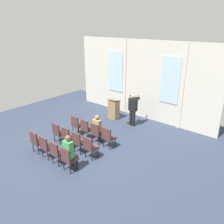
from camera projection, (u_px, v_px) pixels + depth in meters
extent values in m
plane|color=#2D384C|center=(71.00, 151.00, 9.33)|extent=(13.17, 13.17, 0.00)
cube|color=beige|center=(141.00, 80.00, 12.18)|extent=(8.53, 0.10, 4.16)
cube|color=silver|center=(116.00, 72.00, 13.07)|extent=(0.99, 0.04, 2.30)
cube|color=beige|center=(125.00, 77.00, 12.78)|extent=(0.20, 0.08, 4.16)
cube|color=silver|center=(170.00, 81.00, 11.03)|extent=(0.99, 0.04, 2.30)
cube|color=beige|center=(182.00, 87.00, 10.73)|extent=(0.20, 0.08, 4.16)
cylinder|color=black|center=(131.00, 118.00, 11.61)|extent=(0.14, 0.14, 0.82)
cylinder|color=black|center=(134.00, 119.00, 11.50)|extent=(0.14, 0.14, 0.82)
cube|color=black|center=(133.00, 105.00, 11.29)|extent=(0.42, 0.22, 0.62)
cube|color=navy|center=(134.00, 103.00, 11.35)|extent=(0.06, 0.01, 0.37)
sphere|color=tan|center=(133.00, 96.00, 11.14)|extent=(0.21, 0.21, 0.21)
cylinder|color=black|center=(130.00, 102.00, 11.46)|extent=(0.09, 0.28, 0.45)
cylinder|color=black|center=(137.00, 99.00, 11.19)|extent=(0.15, 0.36, 0.15)
cylinder|color=black|center=(138.00, 98.00, 11.31)|extent=(0.11, 0.34, 0.15)
sphere|color=tan|center=(139.00, 95.00, 11.55)|extent=(0.10, 0.10, 0.10)
cylinder|color=black|center=(129.00, 123.00, 11.96)|extent=(0.28, 0.28, 0.03)
cylinder|color=black|center=(130.00, 110.00, 11.69)|extent=(0.02, 0.02, 1.45)
sphere|color=#262626|center=(130.00, 96.00, 11.41)|extent=(0.07, 0.07, 0.07)
cube|color=#93724C|center=(114.00, 110.00, 12.36)|extent=(0.52, 0.40, 1.05)
cube|color=#93724C|center=(114.00, 100.00, 12.17)|extent=(0.60, 0.48, 0.14)
cylinder|color=black|center=(84.00, 130.00, 10.79)|extent=(0.04, 0.04, 0.40)
cylinder|color=black|center=(78.00, 127.00, 11.00)|extent=(0.04, 0.04, 0.40)
cylinder|color=black|center=(78.00, 132.00, 10.54)|extent=(0.04, 0.04, 0.40)
cylinder|color=black|center=(73.00, 130.00, 10.76)|extent=(0.04, 0.04, 0.40)
cube|color=#4C2D2D|center=(78.00, 125.00, 10.69)|extent=(0.46, 0.44, 0.08)
cube|color=#4C2D2D|center=(75.00, 121.00, 10.45)|extent=(0.46, 0.06, 0.46)
cylinder|color=black|center=(93.00, 134.00, 10.40)|extent=(0.04, 0.04, 0.40)
cylinder|color=black|center=(88.00, 131.00, 10.61)|extent=(0.04, 0.04, 0.40)
cylinder|color=black|center=(88.00, 136.00, 10.16)|extent=(0.04, 0.04, 0.40)
cylinder|color=black|center=(82.00, 134.00, 10.37)|extent=(0.04, 0.04, 0.40)
cube|color=#4C2D2D|center=(88.00, 129.00, 10.30)|extent=(0.46, 0.44, 0.08)
cube|color=#4C2D2D|center=(84.00, 125.00, 10.06)|extent=(0.46, 0.06, 0.46)
cylinder|color=black|center=(104.00, 138.00, 10.01)|extent=(0.04, 0.04, 0.40)
cylinder|color=black|center=(98.00, 135.00, 10.22)|extent=(0.04, 0.04, 0.40)
cylinder|color=black|center=(99.00, 141.00, 9.77)|extent=(0.04, 0.04, 0.40)
cylinder|color=black|center=(93.00, 138.00, 9.98)|extent=(0.04, 0.04, 0.40)
cube|color=#4C2D2D|center=(98.00, 133.00, 9.91)|extent=(0.46, 0.44, 0.08)
cube|color=#4C2D2D|center=(95.00, 129.00, 9.67)|extent=(0.46, 0.06, 0.46)
cylinder|color=#2D2D33|center=(99.00, 136.00, 10.17)|extent=(0.10, 0.10, 0.44)
cylinder|color=#2D2D33|center=(102.00, 137.00, 10.06)|extent=(0.10, 0.10, 0.44)
cube|color=#2D2D33|center=(99.00, 131.00, 9.93)|extent=(0.34, 0.36, 0.12)
cube|color=#997F4C|center=(97.00, 125.00, 9.73)|extent=(0.36, 0.20, 0.53)
sphere|color=#8C6647|center=(97.00, 117.00, 9.61)|extent=(0.20, 0.20, 0.20)
cylinder|color=black|center=(115.00, 142.00, 9.62)|extent=(0.04, 0.04, 0.40)
cylinder|color=black|center=(109.00, 140.00, 9.84)|extent=(0.04, 0.04, 0.40)
cylinder|color=black|center=(110.00, 146.00, 9.38)|extent=(0.04, 0.04, 0.40)
cylinder|color=black|center=(103.00, 143.00, 9.59)|extent=(0.04, 0.04, 0.40)
cube|color=#4C2D2D|center=(109.00, 138.00, 9.52)|extent=(0.46, 0.44, 0.08)
cube|color=#4C2D2D|center=(106.00, 133.00, 9.29)|extent=(0.46, 0.06, 0.46)
cylinder|color=black|center=(66.00, 138.00, 10.03)|extent=(0.04, 0.04, 0.40)
cylinder|color=black|center=(61.00, 135.00, 10.25)|extent=(0.04, 0.04, 0.40)
cylinder|color=black|center=(60.00, 140.00, 9.79)|extent=(0.04, 0.04, 0.40)
cylinder|color=black|center=(55.00, 138.00, 10.00)|extent=(0.04, 0.04, 0.40)
cube|color=#4C2D2D|center=(60.00, 133.00, 9.93)|extent=(0.46, 0.44, 0.08)
cube|color=#4C2D2D|center=(56.00, 129.00, 9.70)|extent=(0.46, 0.06, 0.46)
cylinder|color=black|center=(76.00, 142.00, 9.64)|extent=(0.04, 0.04, 0.40)
cylinder|color=black|center=(70.00, 140.00, 9.86)|extent=(0.04, 0.04, 0.40)
cylinder|color=black|center=(70.00, 145.00, 9.40)|extent=(0.04, 0.04, 0.40)
cylinder|color=black|center=(64.00, 142.00, 9.62)|extent=(0.04, 0.04, 0.40)
cube|color=#4C2D2D|center=(70.00, 137.00, 9.54)|extent=(0.46, 0.44, 0.08)
cube|color=#4C2D2D|center=(65.00, 133.00, 9.31)|extent=(0.46, 0.06, 0.46)
cylinder|color=black|center=(86.00, 147.00, 9.25)|extent=(0.04, 0.04, 0.40)
cylinder|color=black|center=(80.00, 144.00, 9.47)|extent=(0.04, 0.04, 0.40)
cylinder|color=black|center=(80.00, 151.00, 9.01)|extent=(0.04, 0.04, 0.40)
cylinder|color=black|center=(74.00, 148.00, 9.23)|extent=(0.04, 0.04, 0.40)
cube|color=#4C2D2D|center=(80.00, 142.00, 9.15)|extent=(0.46, 0.44, 0.08)
cube|color=#4C2D2D|center=(76.00, 138.00, 8.92)|extent=(0.46, 0.06, 0.46)
cylinder|color=black|center=(98.00, 153.00, 8.87)|extent=(0.04, 0.04, 0.40)
cylinder|color=black|center=(91.00, 150.00, 9.08)|extent=(0.04, 0.04, 0.40)
cylinder|color=black|center=(92.00, 156.00, 8.62)|extent=(0.04, 0.04, 0.40)
cylinder|color=black|center=(85.00, 153.00, 8.84)|extent=(0.04, 0.04, 0.40)
cube|color=#4C2D2D|center=(91.00, 147.00, 8.76)|extent=(0.46, 0.44, 0.08)
cube|color=#4C2D2D|center=(88.00, 143.00, 8.53)|extent=(0.46, 0.06, 0.46)
cylinder|color=black|center=(46.00, 147.00, 9.28)|extent=(0.04, 0.04, 0.40)
cylinder|color=black|center=(41.00, 144.00, 9.49)|extent=(0.04, 0.04, 0.40)
cylinder|color=black|center=(38.00, 150.00, 9.03)|extent=(0.04, 0.04, 0.40)
cylinder|color=black|center=(33.00, 147.00, 9.25)|extent=(0.04, 0.04, 0.40)
cube|color=#4C2D2D|center=(39.00, 142.00, 9.18)|extent=(0.46, 0.44, 0.08)
cube|color=#4C2D2D|center=(34.00, 138.00, 8.94)|extent=(0.46, 0.06, 0.46)
cylinder|color=black|center=(55.00, 152.00, 8.89)|extent=(0.04, 0.04, 0.40)
cylinder|color=black|center=(50.00, 149.00, 9.10)|extent=(0.04, 0.04, 0.40)
cylinder|color=black|center=(48.00, 156.00, 8.65)|extent=(0.04, 0.04, 0.40)
cylinder|color=black|center=(43.00, 153.00, 8.86)|extent=(0.04, 0.04, 0.40)
cube|color=#4C2D2D|center=(48.00, 147.00, 8.79)|extent=(0.46, 0.44, 0.08)
cube|color=#4C2D2D|center=(43.00, 143.00, 8.55)|extent=(0.46, 0.06, 0.46)
cylinder|color=black|center=(66.00, 158.00, 8.50)|extent=(0.04, 0.04, 0.40)
cylinder|color=black|center=(60.00, 155.00, 8.72)|extent=(0.04, 0.04, 0.40)
cylinder|color=black|center=(59.00, 162.00, 8.26)|extent=(0.04, 0.04, 0.40)
cylinder|color=black|center=(53.00, 159.00, 8.47)|extent=(0.04, 0.04, 0.40)
cube|color=#4C2D2D|center=(59.00, 153.00, 8.40)|extent=(0.46, 0.44, 0.08)
cube|color=#4C2D2D|center=(54.00, 149.00, 8.16)|extent=(0.46, 0.06, 0.46)
cylinder|color=black|center=(78.00, 165.00, 8.11)|extent=(0.04, 0.04, 0.40)
cylinder|color=black|center=(71.00, 161.00, 8.33)|extent=(0.04, 0.04, 0.40)
cylinder|color=black|center=(70.00, 169.00, 7.87)|extent=(0.04, 0.04, 0.40)
cylinder|color=black|center=(64.00, 165.00, 8.08)|extent=(0.04, 0.04, 0.40)
cube|color=#4C2D2D|center=(70.00, 159.00, 8.01)|extent=(0.46, 0.44, 0.08)
cube|color=#4C2D2D|center=(65.00, 155.00, 7.78)|extent=(0.46, 0.06, 0.46)
cylinder|color=#2D2D33|center=(73.00, 161.00, 8.27)|extent=(0.10, 0.10, 0.44)
cylinder|color=#2D2D33|center=(76.00, 163.00, 8.16)|extent=(0.10, 0.10, 0.44)
cube|color=#2D2D33|center=(71.00, 157.00, 8.03)|extent=(0.34, 0.36, 0.12)
cube|color=green|center=(68.00, 149.00, 7.82)|extent=(0.36, 0.20, 0.61)
sphere|color=brown|center=(68.00, 138.00, 7.68)|extent=(0.20, 0.20, 0.20)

